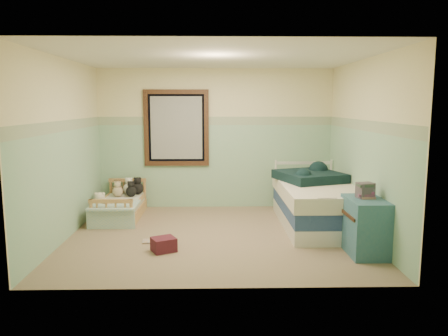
{
  "coord_description": "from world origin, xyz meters",
  "views": [
    {
      "loc": [
        -0.01,
        -5.99,
        1.86
      ],
      "look_at": [
        0.12,
        0.35,
        0.93
      ],
      "focal_mm": 34.63,
      "sensor_mm": 36.0,
      "label": 1
    }
  ],
  "objects_px": {
    "plush_floor_tan": "(108,216)",
    "twin_bed_frame": "(316,219)",
    "plush_floor_cream": "(100,208)",
    "dresser": "(365,226)",
    "floor_book": "(151,241)",
    "red_pillow": "(164,244)",
    "toddler_bed_frame": "(121,212)"
  },
  "relations": [
    {
      "from": "twin_bed_frame",
      "to": "floor_book",
      "type": "xyz_separation_m",
      "value": [
        -2.44,
        -0.75,
        -0.1
      ]
    },
    {
      "from": "plush_floor_tan",
      "to": "dresser",
      "type": "bearing_deg",
      "value": -22.35
    },
    {
      "from": "plush_floor_cream",
      "to": "red_pillow",
      "type": "distance_m",
      "value": 2.2
    },
    {
      "from": "twin_bed_frame",
      "to": "dresser",
      "type": "distance_m",
      "value": 1.33
    },
    {
      "from": "twin_bed_frame",
      "to": "toddler_bed_frame",
      "type": "bearing_deg",
      "value": 169.71
    },
    {
      "from": "plush_floor_cream",
      "to": "twin_bed_frame",
      "type": "height_order",
      "value": "plush_floor_cream"
    },
    {
      "from": "plush_floor_tan",
      "to": "floor_book",
      "type": "relative_size",
      "value": 1.03
    },
    {
      "from": "toddler_bed_frame",
      "to": "floor_book",
      "type": "height_order",
      "value": "toddler_bed_frame"
    },
    {
      "from": "plush_floor_tan",
      "to": "twin_bed_frame",
      "type": "distance_m",
      "value": 3.26
    },
    {
      "from": "plush_floor_cream",
      "to": "plush_floor_tan",
      "type": "distance_m",
      "value": 0.52
    },
    {
      "from": "red_pillow",
      "to": "floor_book",
      "type": "xyz_separation_m",
      "value": [
        -0.22,
        0.38,
        -0.08
      ]
    },
    {
      "from": "twin_bed_frame",
      "to": "red_pillow",
      "type": "xyz_separation_m",
      "value": [
        -2.22,
        -1.13,
        -0.02
      ]
    },
    {
      "from": "toddler_bed_frame",
      "to": "floor_book",
      "type": "bearing_deg",
      "value": -62.14
    },
    {
      "from": "floor_book",
      "to": "dresser",
      "type": "bearing_deg",
      "value": -17.99
    },
    {
      "from": "plush_floor_cream",
      "to": "twin_bed_frame",
      "type": "distance_m",
      "value": 3.56
    },
    {
      "from": "red_pillow",
      "to": "floor_book",
      "type": "distance_m",
      "value": 0.45
    },
    {
      "from": "toddler_bed_frame",
      "to": "dresser",
      "type": "xyz_separation_m",
      "value": [
        3.46,
        -1.84,
        0.27
      ]
    },
    {
      "from": "plush_floor_tan",
      "to": "red_pillow",
      "type": "distance_m",
      "value": 1.68
    },
    {
      "from": "red_pillow",
      "to": "floor_book",
      "type": "relative_size",
      "value": 1.23
    },
    {
      "from": "dresser",
      "to": "red_pillow",
      "type": "relative_size",
      "value": 2.48
    },
    {
      "from": "plush_floor_tan",
      "to": "floor_book",
      "type": "height_order",
      "value": "plush_floor_tan"
    },
    {
      "from": "plush_floor_cream",
      "to": "dresser",
      "type": "distance_m",
      "value": 4.28
    },
    {
      "from": "dresser",
      "to": "red_pillow",
      "type": "xyz_separation_m",
      "value": [
        -2.54,
        0.14,
        -0.26
      ]
    },
    {
      "from": "dresser",
      "to": "plush_floor_tan",
      "type": "bearing_deg",
      "value": 157.65
    },
    {
      "from": "plush_floor_tan",
      "to": "floor_book",
      "type": "xyz_separation_m",
      "value": [
        0.81,
        -0.95,
        -0.11
      ]
    },
    {
      "from": "toddler_bed_frame",
      "to": "plush_floor_tan",
      "type": "distance_m",
      "value": 0.39
    },
    {
      "from": "plush_floor_cream",
      "to": "red_pillow",
      "type": "height_order",
      "value": "plush_floor_cream"
    },
    {
      "from": "red_pillow",
      "to": "twin_bed_frame",
      "type": "bearing_deg",
      "value": 26.99
    },
    {
      "from": "plush_floor_cream",
      "to": "toddler_bed_frame",
      "type": "bearing_deg",
      "value": -13.68
    },
    {
      "from": "twin_bed_frame",
      "to": "dresser",
      "type": "bearing_deg",
      "value": -75.86
    },
    {
      "from": "red_pillow",
      "to": "floor_book",
      "type": "bearing_deg",
      "value": 119.78
    },
    {
      "from": "toddler_bed_frame",
      "to": "red_pillow",
      "type": "xyz_separation_m",
      "value": [
        0.92,
        -1.7,
        0.0
      ]
    }
  ]
}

